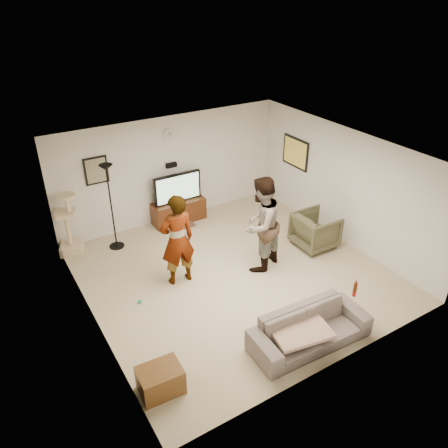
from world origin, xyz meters
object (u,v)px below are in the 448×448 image
tv (177,188)px  beer_bottle (355,290)px  tv_stand (179,211)px  side_table (160,380)px  sofa (310,329)px  armchair (315,230)px  cat_tree (67,224)px  person_left (177,240)px  floor_lamp (111,208)px  person_right (261,225)px

tv → beer_bottle: bearing=-79.4°
tv_stand → side_table: bearing=-119.3°
sofa → side_table: (-2.41, 0.38, -0.09)m
tv → armchair: (2.01, -2.54, -0.49)m
side_table → cat_tree: bearing=91.7°
tv → person_left: 2.39m
tv → person_left: size_ratio=0.64×
beer_bottle → cat_tree: bearing=126.5°
person_left → beer_bottle: (1.93, -2.57, -0.21)m
side_table → person_left: bearing=57.8°
floor_lamp → person_right: bearing=-45.3°
person_right → beer_bottle: bearing=76.4°
tv_stand → side_table: size_ratio=2.10×
tv_stand → beer_bottle: beer_bottle is taller
tv → side_table: (-2.43, -4.34, -0.67)m
floor_lamp → side_table: 4.15m
tv_stand → person_left: 2.47m
armchair → person_right: bearing=91.9°
person_right → beer_bottle: size_ratio=7.78×
tv → person_right: 2.61m
person_right → side_table: bearing=8.2°
person_right → person_left: bearing=-37.4°
tv → sofa: 4.75m
cat_tree → person_left: bearing=-54.1°
tv_stand → sofa: bearing=-90.3°
tv_stand → cat_tree: size_ratio=0.92×
sofa → armchair: (2.04, 2.18, 0.10)m
tv_stand → person_left: person_left is taller
beer_bottle → tv: bearing=100.6°
cat_tree → side_table: 4.31m
tv_stand → tv: tv is taller
person_right → sofa: (-0.56, -2.16, -0.69)m
person_right → side_table: size_ratio=3.21×
tv_stand → person_right: (0.53, -2.56, 0.71)m
tv_stand → floor_lamp: 1.84m
tv_stand → sofa: 4.72m
person_left → side_table: person_left is taller
tv_stand → armchair: size_ratio=1.50×
beer_bottle → side_table: bearing=173.5°
cat_tree → person_left: person_left is taller
tv → side_table: tv is taller
floor_lamp → person_left: floor_lamp is taller
floor_lamp → sofa: (1.65, -4.39, -0.66)m
floor_lamp → tv_stand: bearing=10.9°
person_right → armchair: size_ratio=2.30×
tv_stand → person_left: bearing=-116.2°
floor_lamp → person_right: person_right is taller
floor_lamp → tv: bearing=10.9°
person_left → beer_bottle: person_left is taller
sofa → beer_bottle: 0.99m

